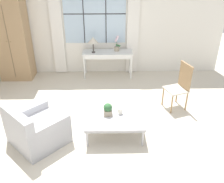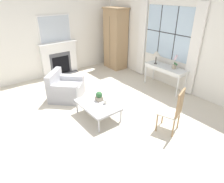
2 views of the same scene
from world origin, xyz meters
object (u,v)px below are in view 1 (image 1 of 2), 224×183
at_px(pillar_candle, 120,112).
at_px(armoire, 12,37).
at_px(potted_orchid, 117,45).
at_px(armchair_upholstered, 36,130).
at_px(side_chair_wooden, 180,84).
at_px(potted_plant_small, 108,109).
at_px(table_lamp, 93,40).
at_px(console_table, 108,55).
at_px(coffee_table, 114,120).

bearing_deg(pillar_candle, armoire, 137.58).
bearing_deg(potted_orchid, armchair_upholstered, -118.16).
xyz_separation_m(armchair_upholstered, side_chair_wooden, (2.94, 1.19, 0.30)).
xyz_separation_m(armoire, potted_plant_small, (2.54, -2.56, -0.66)).
relative_size(table_lamp, pillar_candle, 3.40).
xyz_separation_m(console_table, side_chair_wooden, (1.61, -1.70, -0.06)).
distance_m(potted_orchid, potted_plant_small, 2.70).
relative_size(potted_plant_small, pillar_candle, 1.90).
distance_m(armoire, pillar_candle, 3.83).
distance_m(console_table, side_chair_wooden, 2.35).
xyz_separation_m(armoire, potted_orchid, (2.80, 0.10, -0.28)).
bearing_deg(side_chair_wooden, armchair_upholstered, -157.96).
distance_m(table_lamp, pillar_candle, 2.66).
relative_size(potted_orchid, side_chair_wooden, 0.42).
distance_m(coffee_table, potted_plant_small, 0.24).
xyz_separation_m(armoire, armchair_upholstered, (1.22, -2.86, -0.89)).
distance_m(armoire, potted_plant_small, 3.66).
xyz_separation_m(side_chair_wooden, coffee_table, (-1.50, -1.01, -0.24)).
bearing_deg(armchair_upholstered, console_table, 65.35).
bearing_deg(coffee_table, table_lamp, 100.75).
xyz_separation_m(armchair_upholstered, potted_plant_small, (1.32, 0.30, 0.23)).
bearing_deg(table_lamp, armoire, 179.25).
distance_m(table_lamp, side_chair_wooden, 2.64).
bearing_deg(armoire, side_chair_wooden, -21.87).
height_order(armoire, table_lamp, armoire).
height_order(console_table, potted_orchid, potted_orchid).
bearing_deg(potted_orchid, coffee_table, -92.89).
height_order(console_table, armchair_upholstered, armchair_upholstered).
height_order(console_table, potted_plant_small, console_table).
bearing_deg(potted_orchid, console_table, -165.40).
bearing_deg(pillar_candle, potted_orchid, 89.46).
bearing_deg(potted_plant_small, coffee_table, -45.43).
height_order(armoire, armchair_upholstered, armoire).
bearing_deg(pillar_candle, table_lamp, 103.87).
height_order(console_table, coffee_table, console_table).
relative_size(armoire, table_lamp, 5.32).
relative_size(table_lamp, potted_orchid, 1.00).
distance_m(armoire, side_chair_wooden, 4.52).
distance_m(armoire, table_lamp, 2.16).
bearing_deg(console_table, side_chair_wooden, -46.51).
bearing_deg(armoire, coffee_table, -45.22).
relative_size(armchair_upholstered, potted_plant_small, 5.11).
xyz_separation_m(table_lamp, potted_plant_small, (0.38, -2.53, -0.57)).
height_order(armchair_upholstered, potted_plant_small, armchair_upholstered).
relative_size(armoire, side_chair_wooden, 2.22).
distance_m(potted_orchid, side_chair_wooden, 2.25).
bearing_deg(potted_orchid, side_chair_wooden, -52.49).
relative_size(potted_orchid, potted_plant_small, 1.78).
xyz_separation_m(potted_orchid, coffee_table, (-0.14, -2.78, -0.54)).
height_order(table_lamp, coffee_table, table_lamp).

